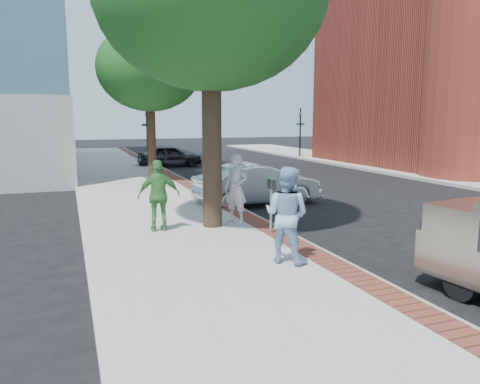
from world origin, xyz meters
name	(u,v)px	position (x,y,z in m)	size (l,w,h in m)	color
ground	(260,247)	(0.00, 0.00, 0.00)	(120.00, 120.00, 0.00)	black
sidewalk	(145,196)	(-1.50, 8.00, 0.07)	(5.00, 60.00, 0.15)	#9E9991
brick_strip	(200,191)	(0.70, 8.00, 0.15)	(0.60, 60.00, 0.01)	brown
curb	(208,192)	(1.05, 8.00, 0.07)	(0.10, 60.00, 0.15)	gray
sidewalk_far	(463,178)	(14.50, 8.00, 0.07)	(5.00, 60.00, 0.15)	#9E9991
signal_near	(147,130)	(0.90, 22.00, 2.25)	(0.70, 0.15, 3.80)	black
signal_far	(300,129)	(12.50, 22.00, 2.25)	(0.70, 0.15, 3.80)	black
tree_far	(149,69)	(-0.50, 12.00, 5.30)	(4.80, 4.80, 7.14)	black
parking_meter	(271,192)	(0.57, 0.61, 1.21)	(0.12, 0.32, 1.47)	gray
person_gray	(236,189)	(0.13, 2.03, 1.12)	(0.71, 0.46, 1.94)	#B4B3B9
person_officer	(286,215)	(-0.13, -1.71, 1.13)	(0.96, 0.74, 1.97)	#8AACD5
person_green	(159,196)	(-2.06, 1.85, 1.08)	(1.09, 0.45, 1.86)	#43893E
sedan_silver	(258,184)	(2.05, 5.11, 0.74)	(1.57, 4.49, 1.48)	silver
bg_car	(170,156)	(1.85, 19.25, 0.69)	(1.62, 4.02, 1.37)	black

